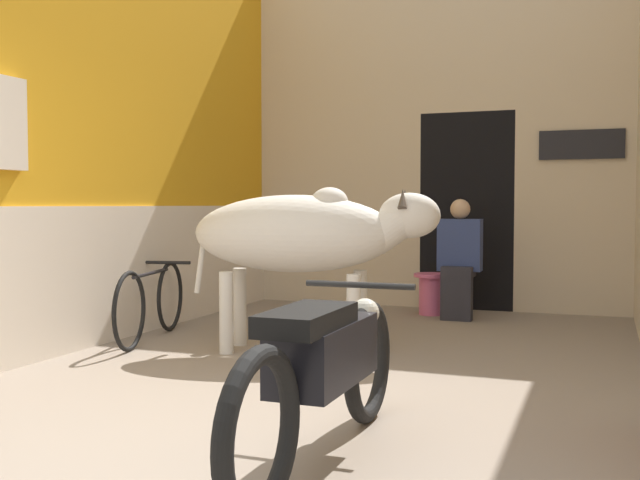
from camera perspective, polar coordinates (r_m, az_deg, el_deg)
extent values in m
plane|color=gray|center=(3.48, -12.24, -16.79)|extent=(30.00, 30.00, 0.00)
cube|color=orange|center=(6.85, -15.23, 10.07)|extent=(0.18, 5.51, 4.09)
cube|color=silver|center=(6.76, -14.39, -2.34)|extent=(0.03, 5.51, 1.15)
cube|color=beige|center=(8.76, 8.76, 15.70)|extent=(4.20, 0.18, 1.92)
cube|color=beige|center=(8.84, 1.56, 2.24)|extent=(1.96, 0.18, 2.17)
cube|color=beige|center=(8.35, 18.76, 2.07)|extent=(1.20, 0.18, 2.17)
cube|color=black|center=(8.82, 11.57, 2.19)|extent=(1.03, 0.90, 2.17)
cube|color=black|center=(8.26, 19.30, 6.89)|extent=(0.84, 0.03, 0.30)
ellipsoid|color=silver|center=(5.85, -1.99, 0.49)|extent=(1.70, 0.90, 0.61)
ellipsoid|color=silver|center=(5.79, 0.73, 2.94)|extent=(0.33, 0.30, 0.22)
cylinder|color=silver|center=(5.73, 5.25, 0.92)|extent=(0.44, 0.35, 0.40)
ellipsoid|color=silver|center=(5.71, 6.84, 1.86)|extent=(0.51, 0.37, 0.35)
cylinder|color=silver|center=(6.09, -9.03, -1.35)|extent=(0.13, 0.06, 0.57)
cylinder|color=silver|center=(5.99, 3.09, -5.35)|extent=(0.11, 0.11, 0.64)
cylinder|color=silver|center=(5.65, 2.58, -5.84)|extent=(0.11, 0.11, 0.64)
cylinder|color=silver|center=(6.21, -6.13, -5.07)|extent=(0.11, 0.11, 0.64)
cylinder|color=silver|center=(5.88, -7.15, -5.52)|extent=(0.11, 0.11, 0.64)
cone|color=#473D33|center=(5.84, 6.51, 3.16)|extent=(0.09, 0.14, 0.18)
cone|color=#473D33|center=(5.59, 6.31, 3.18)|extent=(0.09, 0.14, 0.18)
torus|color=black|center=(2.83, -4.64, -14.43)|extent=(0.08, 0.65, 0.65)
torus|color=black|center=(4.03, 3.67, -9.22)|extent=(0.08, 0.65, 0.65)
cube|color=black|center=(3.38, 0.29, -8.59)|extent=(0.28, 0.73, 0.28)
cube|color=black|center=(3.16, -1.00, -6.05)|extent=(0.26, 0.59, 0.09)
cylinder|color=black|center=(3.83, 3.04, -3.45)|extent=(0.58, 0.03, 0.03)
sphere|color=silver|center=(3.93, 3.45, -5.54)|extent=(0.15, 0.15, 0.15)
torus|color=black|center=(6.10, -14.32, -5.27)|extent=(0.18, 0.63, 0.64)
torus|color=black|center=(7.00, -11.35, -4.22)|extent=(0.18, 0.63, 0.64)
cylinder|color=black|center=(6.52, -12.75, -2.48)|extent=(0.21, 0.78, 0.03)
cylinder|color=black|center=(6.89, -11.61, -1.69)|extent=(0.44, 0.13, 0.03)
cube|color=#282833|center=(7.62, 10.37, -4.42)|extent=(0.30, 0.14, 0.43)
cube|color=#282833|center=(7.68, 10.51, -2.37)|extent=(0.30, 0.32, 0.11)
cube|color=navy|center=(7.73, 10.61, -0.37)|extent=(0.43, 0.20, 0.53)
sphere|color=tan|center=(7.72, 10.64, 2.33)|extent=(0.20, 0.20, 0.20)
cylinder|color=#DB6093|center=(7.97, 8.48, -4.22)|extent=(0.26, 0.26, 0.40)
cylinder|color=#DB6093|center=(7.95, 8.50, -2.67)|extent=(0.37, 0.37, 0.04)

